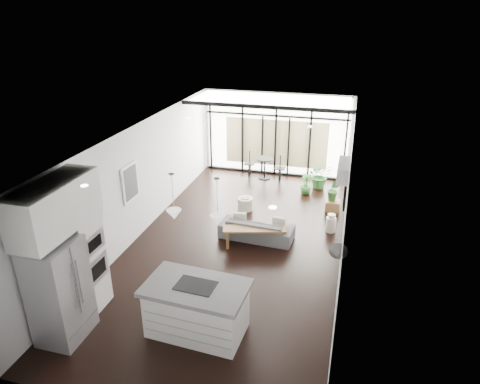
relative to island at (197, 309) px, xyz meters
The scene contains 28 objects.
floor 3.20m from the island, 92.67° to the left, with size 5.00×10.00×0.00m, color black.
ceiling 3.92m from the island, 92.67° to the left, with size 5.00×10.00×0.00m, color white.
wall_left 4.22m from the island, 129.94° to the left, with size 0.02×10.00×2.80m, color silver.
wall_right 4.05m from the island, 53.35° to the left, with size 0.02×10.00×2.80m, color silver.
wall_back 8.21m from the island, 91.03° to the left, with size 5.00×0.02×2.80m, color silver.
wall_front 2.06m from the island, 94.58° to the right, with size 5.00×0.02×2.80m, color silver.
glazing 8.09m from the island, 91.05° to the left, with size 5.00×0.20×2.80m, color black.
skylight 7.52m from the island, 91.18° to the left, with size 4.70×1.90×0.06m, color white.
neighbour_building 8.14m from the island, 91.04° to the left, with size 3.50×0.02×1.60m, color beige.
island is the anchor object (origin of this frame).
cooktop 0.49m from the island, ahead, with size 0.68×0.46×0.01m, color black.
fridge 2.35m from the island, 162.68° to the right, with size 0.72×0.90×1.85m, color #9C9CA1.
appliance_column 2.47m from the island, behind, with size 0.69×0.72×2.65m, color white.
upper_cabinets 2.95m from the island, behind, with size 0.62×1.75×0.86m, color white.
pendant_left 1.71m from the island, 136.91° to the left, with size 0.26×0.26×0.18m, color white.
pendant_right 1.64m from the island, 63.72° to the left, with size 0.26×0.26×0.18m, color white.
sofa 3.56m from the island, 85.77° to the left, with size 1.84×0.54×0.72m, color #4A4A4D.
console_bench 3.18m from the island, 84.70° to the left, with size 1.51×0.38×0.48m, color brown.
pouf 5.08m from the island, 94.74° to the left, with size 0.44×0.44×0.35m, color beige.
crate 6.00m from the island, 70.54° to the left, with size 0.40×0.40×0.30m, color brown.
plant_tall 7.38m from the island, 78.44° to the left, with size 0.74×0.82×0.64m, color #2E632A.
plant_med 6.72m from the island, 80.48° to the left, with size 0.36×0.64×0.36m, color #2E632A.
plant_crate 5.99m from the island, 70.54° to the left, with size 0.37×0.67×0.30m, color #2E632A.
milk_can 4.83m from the island, 65.02° to the left, with size 0.25×0.25×0.49m, color beige.
bistro_set 7.58m from the island, 93.02° to the left, with size 1.52×0.61×0.73m, color black.
tv 4.83m from the island, 60.94° to the left, with size 0.05×1.10×0.65m, color black.
ac_unit 3.80m from the island, 46.61° to the left, with size 0.22×0.90×0.30m, color white.
framed_art 3.88m from the island, 134.51° to the left, with size 0.04×0.70×0.90m, color black.
Camera 1 is at (2.46, -8.81, 5.38)m, focal length 32.00 mm.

